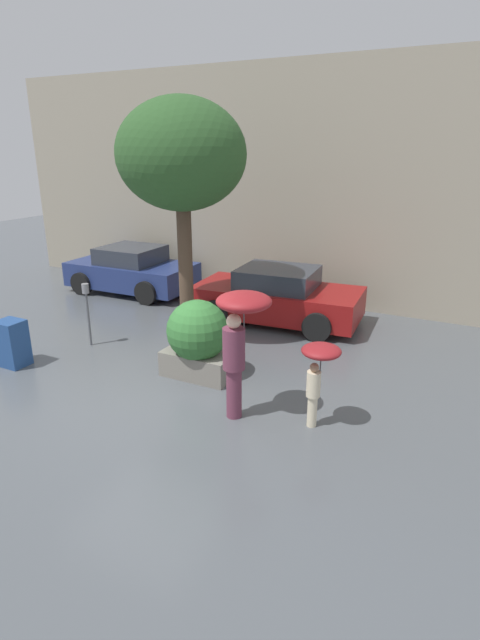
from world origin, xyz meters
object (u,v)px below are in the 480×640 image
(planter_box, at_px, (198,338))
(parking_meter, at_px, (87,302))
(newspaper_box, at_px, (12,343))
(person_adult, at_px, (240,328))
(person_child, at_px, (319,365))
(parked_car_far, at_px, (132,271))
(parked_car_near, at_px, (277,297))
(street_tree, at_px, (181,157))

(planter_box, xyz_separation_m, parking_meter, (-2.83, 0.24, 0.23))
(newspaper_box, bearing_deg, person_adult, 3.25)
(person_child, xyz_separation_m, parked_car_far, (-7.14, 4.64, -0.39))
(parked_car_near, relative_size, parked_car_far, 1.11)
(planter_box, bearing_deg, person_adult, -35.32)
(planter_box, height_order, parked_car_far, planter_box)
(parked_car_far, bearing_deg, parking_meter, -155.37)
(parking_meter, bearing_deg, parked_car_far, 116.19)
(newspaper_box, bearing_deg, parked_car_near, 53.09)
(person_adult, bearing_deg, parked_car_near, 65.42)
(parked_car_far, bearing_deg, street_tree, -126.65)
(person_adult, distance_m, street_tree, 4.27)
(person_child, xyz_separation_m, street_tree, (-3.72, 2.23, 2.80))
(parked_car_near, distance_m, street_tree, 3.93)
(person_adult, height_order, street_tree, street_tree)
(parked_car_near, bearing_deg, newspaper_box, 138.64)
(planter_box, relative_size, person_adult, 0.72)
(parked_car_near, relative_size, newspaper_box, 4.47)
(person_child, distance_m, parked_car_far, 8.53)
(parked_car_near, height_order, parking_meter, parking_meter)
(street_tree, height_order, parking_meter, street_tree)
(planter_box, distance_m, newspaper_box, 3.63)
(parked_car_far, xyz_separation_m, parking_meter, (1.83, -3.73, 0.35))
(person_adult, distance_m, parking_meter, 4.35)
(person_adult, relative_size, street_tree, 0.41)
(parked_car_near, distance_m, newspaper_box, 5.83)
(parked_car_near, xyz_separation_m, parking_meter, (-2.92, -3.21, 0.35))
(newspaper_box, bearing_deg, street_tree, 51.86)
(parked_car_near, height_order, street_tree, street_tree)
(newspaper_box, bearing_deg, planter_box, 19.49)
(street_tree, bearing_deg, person_child, -31.00)
(person_adult, height_order, person_child, person_adult)
(person_adult, bearing_deg, parked_car_far, 100.34)
(planter_box, relative_size, parked_car_near, 0.36)
(person_adult, bearing_deg, person_child, -27.32)
(parking_meter, bearing_deg, parked_car_near, 47.72)
(street_tree, bearing_deg, parked_car_far, 144.92)
(person_child, xyz_separation_m, parking_meter, (-5.31, 0.91, -0.04))
(planter_box, relative_size, person_child, 1.10)
(parked_car_near, relative_size, street_tree, 0.82)
(person_adult, xyz_separation_m, parked_car_far, (-5.99, 4.91, -0.86))
(planter_box, height_order, parked_car_near, planter_box)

